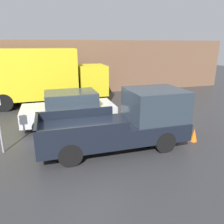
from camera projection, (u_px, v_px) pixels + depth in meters
ground_plane at (87, 144)px, 8.56m from camera, size 60.00×60.00×0.00m
building_wall at (64, 68)px, 16.52m from camera, size 28.00×0.15×4.06m
pickup_truck at (128, 121)px, 8.21m from camera, size 5.43×2.08×2.14m
car at (70, 108)px, 10.50m from camera, size 4.35×1.99×1.61m
delivery_truck at (37, 75)px, 13.68m from camera, size 8.14×2.37×3.51m
traffic_cone at (194, 135)px, 8.76m from camera, size 0.29×0.29×0.53m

